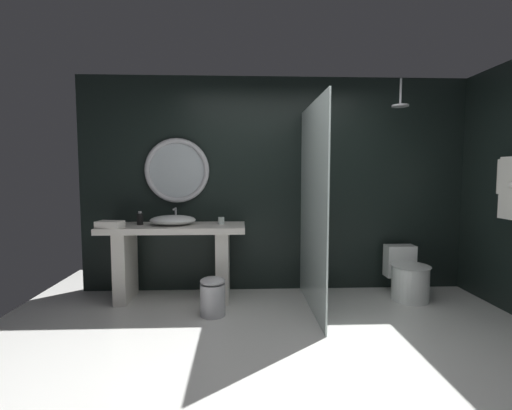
# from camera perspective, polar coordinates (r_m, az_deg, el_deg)

# --- Properties ---
(ground_plane) EXTENTS (5.76, 5.76, 0.00)m
(ground_plane) POSITION_cam_1_polar(r_m,az_deg,el_deg) (3.08, 7.21, -23.06)
(ground_plane) COLOR silver
(back_wall_panel) EXTENTS (4.80, 0.10, 2.60)m
(back_wall_panel) POSITION_cam_1_polar(r_m,az_deg,el_deg) (4.61, 3.44, 3.10)
(back_wall_panel) COLOR black
(back_wall_panel) RESTS_ON ground_plane
(vanity_counter) EXTENTS (1.61, 0.60, 0.86)m
(vanity_counter) POSITION_cam_1_polar(r_m,az_deg,el_deg) (4.37, -12.44, -7.01)
(vanity_counter) COLOR silver
(vanity_counter) RESTS_ON ground_plane
(vessel_sink) EXTENTS (0.52, 0.42, 0.18)m
(vessel_sink) POSITION_cam_1_polar(r_m,az_deg,el_deg) (4.33, -12.65, -2.26)
(vessel_sink) COLOR white
(vessel_sink) RESTS_ON vanity_counter
(tumbler_cup) EXTENTS (0.07, 0.07, 0.08)m
(tumbler_cup) POSITION_cam_1_polar(r_m,az_deg,el_deg) (4.31, -5.36, -2.40)
(tumbler_cup) COLOR silver
(tumbler_cup) RESTS_ON vanity_counter
(soap_dispenser) EXTENTS (0.07, 0.07, 0.15)m
(soap_dispenser) POSITION_cam_1_polar(r_m,az_deg,el_deg) (4.43, -17.39, -2.02)
(soap_dispenser) COLOR black
(soap_dispenser) RESTS_ON vanity_counter
(round_wall_mirror) EXTENTS (0.77, 0.06, 0.77)m
(round_wall_mirror) POSITION_cam_1_polar(r_m,az_deg,el_deg) (4.56, -12.04, 5.20)
(round_wall_mirror) COLOR #B7B7BC
(shower_glass_panel) EXTENTS (0.02, 1.40, 2.17)m
(shower_glass_panel) POSITION_cam_1_polar(r_m,az_deg,el_deg) (3.92, 8.67, -0.40)
(shower_glass_panel) COLOR silver
(shower_glass_panel) RESTS_ON ground_plane
(rain_shower_head) EXTENTS (0.19, 0.19, 0.31)m
(rain_shower_head) POSITION_cam_1_polar(r_m,az_deg,el_deg) (4.61, 21.27, 14.38)
(rain_shower_head) COLOR #B7B7BC
(toilet) EXTENTS (0.43, 0.62, 0.58)m
(toilet) POSITION_cam_1_polar(r_m,az_deg,el_deg) (4.70, 22.22, -10.12)
(toilet) COLOR white
(toilet) RESTS_ON ground_plane
(waste_bin) EXTENTS (0.26, 0.26, 0.40)m
(waste_bin) POSITION_cam_1_polar(r_m,az_deg,el_deg) (3.90, -6.67, -13.72)
(waste_bin) COLOR #B7B7BC
(waste_bin) RESTS_ON ground_plane
(folded_hand_towel) EXTENTS (0.29, 0.22, 0.07)m
(folded_hand_towel) POSITION_cam_1_polar(r_m,az_deg,el_deg) (4.29, -21.52, -2.80)
(folded_hand_towel) COLOR silver
(folded_hand_towel) RESTS_ON vanity_counter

